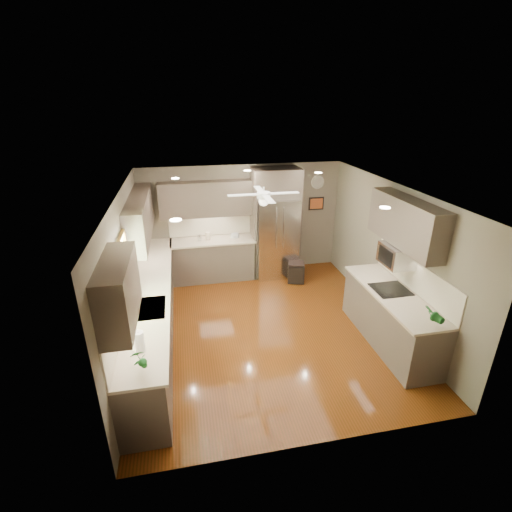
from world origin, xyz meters
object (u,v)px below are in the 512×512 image
object	(u,v)px
bowl	(235,237)
canister_b	(200,238)
potted_plant_right	(433,315)
refrigerator	(276,225)
microwave	(397,255)
paper_towel	(140,342)
potted_plant_left	(138,359)
soap_bottle	(139,294)
stool	(296,272)
canister_c	(208,236)

from	to	relation	value
bowl	canister_b	bearing A→B (deg)	-179.10
potted_plant_right	refrigerator	world-z (taller)	refrigerator
canister_b	potted_plant_right	bearing A→B (deg)	-53.37
microwave	paper_towel	world-z (taller)	microwave
potted_plant_left	microwave	size ratio (longest dim) A/B	0.58
canister_b	paper_towel	bearing A→B (deg)	-104.31
soap_bottle	bowl	distance (m)	3.03
potted_plant_left	potted_plant_right	bearing A→B (deg)	2.26
potted_plant_right	stool	size ratio (longest dim) A/B	0.72
potted_plant_left	refrigerator	world-z (taller)	refrigerator
bowl	refrigerator	xyz separation A→B (m)	(0.92, -0.04, 0.22)
canister_c	microwave	bearing A→B (deg)	-44.15
soap_bottle	paper_towel	xyz separation A→B (m)	(0.13, -1.34, 0.05)
potted_plant_right	paper_towel	world-z (taller)	potted_plant_right
soap_bottle	potted_plant_left	bearing A→B (deg)	-85.02
canister_b	potted_plant_right	xyz separation A→B (m)	(2.92, -3.93, 0.09)
stool	paper_towel	bearing A→B (deg)	-133.45
canister_c	potted_plant_left	size ratio (longest dim) A/B	0.52
microwave	refrigerator	bearing A→B (deg)	116.09
soap_bottle	stool	size ratio (longest dim) A/B	0.42
canister_b	canister_c	xyz separation A→B (m)	(0.18, 0.03, 0.02)
potted_plant_right	paper_towel	size ratio (longest dim) A/B	1.09
stool	paper_towel	world-z (taller)	paper_towel
potted_plant_right	refrigerator	bearing A→B (deg)	107.31
soap_bottle	stool	world-z (taller)	soap_bottle
refrigerator	microwave	world-z (taller)	refrigerator
microwave	stool	bearing A→B (deg)	113.89
canister_b	paper_towel	size ratio (longest dim) A/B	0.44
paper_towel	soap_bottle	bearing A→B (deg)	95.56
soap_bottle	bowl	bearing A→B (deg)	52.09
soap_bottle	paper_towel	bearing A→B (deg)	-84.44
soap_bottle	potted_plant_right	xyz separation A→B (m)	(4.00, -1.55, 0.07)
soap_bottle	stool	xyz separation A→B (m)	(3.14, 1.83, -0.80)
refrigerator	soap_bottle	bearing A→B (deg)	-139.76
canister_c	stool	distance (m)	2.12
canister_b	potted_plant_left	xyz separation A→B (m)	(-0.93, -4.08, 0.09)
soap_bottle	paper_towel	distance (m)	1.35
potted_plant_right	stool	bearing A→B (deg)	104.26
bowl	stool	world-z (taller)	bowl
potted_plant_left	potted_plant_right	distance (m)	3.85
canister_b	potted_plant_left	distance (m)	4.18
soap_bottle	refrigerator	distance (m)	3.65
soap_bottle	microwave	xyz separation A→B (m)	(4.11, -0.35, 0.44)
canister_c	refrigerator	distance (m)	1.53
soap_bottle	potted_plant_left	xyz separation A→B (m)	(0.15, -1.70, 0.06)
potted_plant_left	microwave	xyz separation A→B (m)	(3.96, 1.34, 0.38)
potted_plant_left	microwave	distance (m)	4.20
canister_b	microwave	bearing A→B (deg)	-42.07
potted_plant_left	stool	bearing A→B (deg)	49.73
potted_plant_right	stool	world-z (taller)	potted_plant_right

